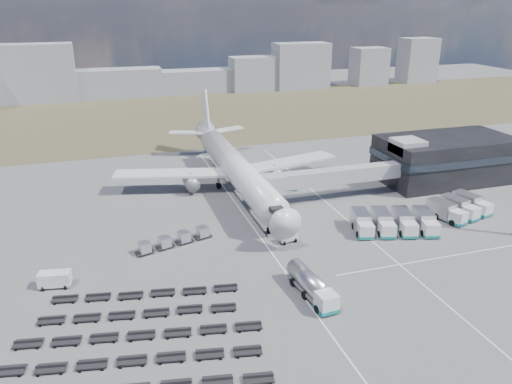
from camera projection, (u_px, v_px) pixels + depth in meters
name	position (u px, v px, depth m)	size (l,w,h in m)	color
ground	(287.00, 256.00, 81.21)	(420.00, 420.00, 0.00)	#565659
grass_strip	(178.00, 116.00, 179.09)	(420.00, 90.00, 0.01)	#4C482E
lane_markings	(333.00, 240.00, 86.62)	(47.12, 110.00, 0.01)	silver
terminal	(445.00, 158.00, 114.03)	(30.40, 16.40, 11.00)	black
jet_bridge	(324.00, 177.00, 102.02)	(30.30, 3.80, 7.05)	#939399
airliner	(234.00, 166.00, 108.12)	(51.59, 64.53, 17.62)	silver
skyline	(93.00, 78.00, 203.85)	(292.68, 25.11, 22.93)	gray
fuel_tanker	(312.00, 286.00, 69.56)	(3.67, 10.93, 3.47)	silver
pushback_tug	(288.00, 238.00, 85.86)	(3.16, 1.78, 1.44)	silver
utility_van	(55.00, 280.00, 72.09)	(4.46, 2.02, 2.37)	silver
catering_truck	(292.00, 182.00, 110.64)	(4.02, 5.84, 2.48)	silver
service_trucks_near	(394.00, 222.00, 89.47)	(15.79, 11.28, 3.16)	silver
service_trucks_far	(459.00, 207.00, 95.87)	(11.86, 10.06, 3.12)	silver
uld_row	(174.00, 240.00, 84.23)	(13.57, 5.51, 1.89)	black
baggage_dollies	(134.00, 349.00, 58.91)	(33.45, 29.74, 0.80)	black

